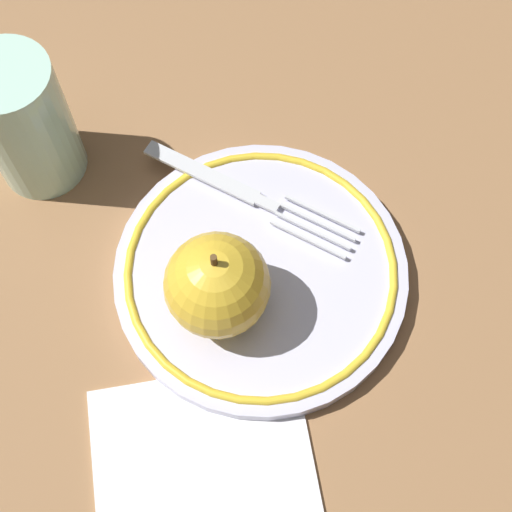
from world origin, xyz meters
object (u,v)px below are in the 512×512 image
at_px(apple_red_whole, 212,285).
at_px(napkin_folded, 202,494).
at_px(plate, 256,273).
at_px(fork, 237,191).
at_px(drinking_glass, 20,123).

relative_size(apple_red_whole, napkin_folded, 0.50).
height_order(plate, fork, fork).
xyz_separation_m(plate, fork, (-0.01, 0.06, 0.01)).
height_order(plate, apple_red_whole, apple_red_whole).
bearing_deg(napkin_folded, apple_red_whole, 84.56).
relative_size(apple_red_whole, fork, 0.50).
relative_size(plate, drinking_glass, 1.92).
distance_m(apple_red_whole, napkin_folded, 0.13).
relative_size(fork, drinking_glass, 1.44).
bearing_deg(apple_red_whole, fork, 78.27).
height_order(apple_red_whole, fork, apple_red_whole).
distance_m(plate, apple_red_whole, 0.06).
distance_m(fork, drinking_glass, 0.16).
xyz_separation_m(fork, drinking_glass, (-0.15, 0.04, 0.04)).
bearing_deg(apple_red_whole, plate, 41.53).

